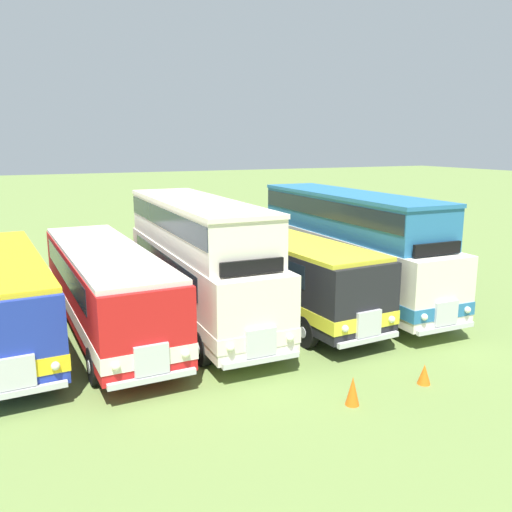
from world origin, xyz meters
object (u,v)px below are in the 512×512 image
bus_fifth_in_row (349,242)px  cone_mid_row (353,391)px  bus_second_in_row (105,284)px  bus_first_in_row (0,294)px  bus_third_in_row (198,256)px  cone_near_end (424,374)px  bus_fourth_in_row (281,268)px

bus_fifth_in_row → cone_mid_row: bearing=-123.6°
bus_second_in_row → bus_fifth_in_row: 9.78m
bus_first_in_row → bus_third_in_row: size_ratio=0.97×
bus_second_in_row → bus_third_in_row: (3.25, -0.27, 0.71)m
bus_third_in_row → cone_near_end: (3.85, -7.54, -2.19)m
bus_second_in_row → bus_third_in_row: bearing=-4.8°
cone_near_end → cone_mid_row: 2.49m
bus_first_in_row → bus_fourth_in_row: bearing=-3.7°
bus_third_in_row → bus_fourth_in_row: bus_third_in_row is taller
bus_fourth_in_row → cone_mid_row: 7.86m
bus_second_in_row → cone_near_end: (7.10, -7.82, -1.48)m
bus_first_in_row → bus_second_in_row: same height
bus_fifth_in_row → cone_mid_row: size_ratio=14.91×
bus_fifth_in_row → cone_near_end: bus_fifth_in_row is taller
bus_second_in_row → bus_third_in_row: bus_third_in_row is taller
bus_first_in_row → cone_near_end: (10.35, -7.97, -1.47)m
cone_mid_row → bus_second_in_row: bearing=120.0°
cone_near_end → cone_mid_row: cone_mid_row is taller
cone_near_end → bus_second_in_row: bearing=132.2°
bus_first_in_row → bus_fourth_in_row: size_ratio=0.99×
bus_fourth_in_row → cone_mid_row: bus_fourth_in_row is taller
bus_third_in_row → bus_fifth_in_row: size_ratio=0.96×
bus_third_in_row → cone_mid_row: bearing=-79.9°
bus_first_in_row → bus_fifth_in_row: 13.03m
bus_second_in_row → cone_mid_row: size_ratio=15.08×
bus_first_in_row → cone_mid_row: bearing=-46.0°
bus_third_in_row → cone_near_end: bus_third_in_row is taller
cone_mid_row → cone_near_end: bearing=4.0°
bus_first_in_row → cone_near_end: bearing=-37.6°
bus_first_in_row → bus_third_in_row: bus_third_in_row is taller
bus_fourth_in_row → cone_near_end: 7.51m
bus_fifth_in_row → cone_near_end: 8.31m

